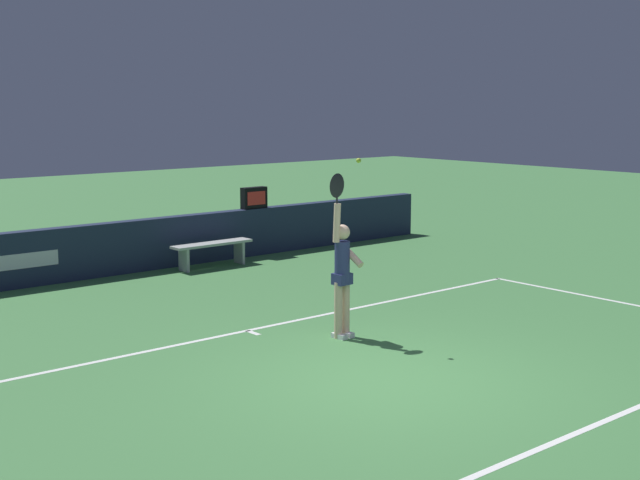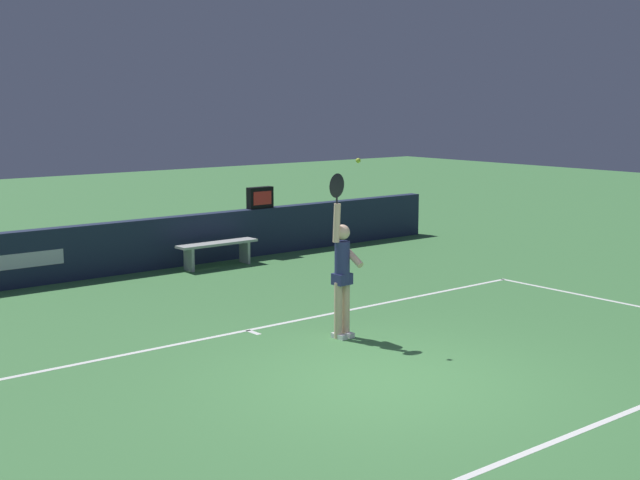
{
  "view_description": "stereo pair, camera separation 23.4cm",
  "coord_description": "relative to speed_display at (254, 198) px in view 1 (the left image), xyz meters",
  "views": [
    {
      "loc": [
        -7.19,
        -7.2,
        3.36
      ],
      "look_at": [
        0.6,
        2.04,
        1.41
      ],
      "focal_mm": 48.94,
      "sensor_mm": 36.0,
      "label": 1
    },
    {
      "loc": [
        -7.01,
        -7.34,
        3.36
      ],
      "look_at": [
        0.6,
        2.04,
        1.41
      ],
      "focal_mm": 48.94,
      "sensor_mm": 36.0,
      "label": 2
    }
  ],
  "objects": [
    {
      "name": "ground_plane",
      "position": [
        -3.82,
        -8.08,
        -1.25
      ],
      "size": [
        60.0,
        60.0,
        0.0
      ],
      "primitive_type": "plane",
      "color": "#448044"
    },
    {
      "name": "court_lines",
      "position": [
        -3.82,
        -7.78,
        -1.25
      ],
      "size": [
        11.76,
        5.51,
        0.0
      ],
      "color": "white",
      "rests_on": "ground"
    },
    {
      "name": "back_wall",
      "position": [
        -3.83,
        0.0,
        -0.74
      ],
      "size": [
        17.16,
        0.28,
        1.02
      ],
      "color": "#202945",
      "rests_on": "ground"
    },
    {
      "name": "speed_display",
      "position": [
        0.0,
        0.0,
        0.0
      ],
      "size": [
        0.6,
        0.19,
        0.47
      ],
      "color": "black",
      "rests_on": "back_wall"
    },
    {
      "name": "tennis_player",
      "position": [
        -3.0,
        -6.26,
        -0.28
      ],
      "size": [
        0.45,
        0.47,
        2.37
      ],
      "color": "beige",
      "rests_on": "ground"
    },
    {
      "name": "tennis_ball",
      "position": [
        -3.0,
        -6.59,
        1.29
      ],
      "size": [
        0.07,
        0.07,
        0.07
      ],
      "color": "#CAE139"
    },
    {
      "name": "courtside_bench_near",
      "position": [
        -1.51,
        -0.62,
        -0.86
      ],
      "size": [
        1.76,
        0.38,
        0.51
      ],
      "color": "#B2B4B1",
      "rests_on": "ground"
    }
  ]
}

